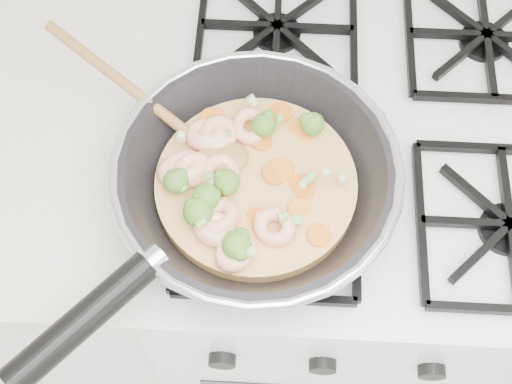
{
  "coord_description": "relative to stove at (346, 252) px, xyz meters",
  "views": [
    {
      "loc": [
        -0.14,
        1.16,
        1.71
      ],
      "look_at": [
        -0.17,
        1.57,
        0.93
      ],
      "focal_mm": 49.61,
      "sensor_mm": 36.0,
      "label": 1
    }
  ],
  "objects": [
    {
      "name": "skillet",
      "position": [
        -0.17,
        -0.13,
        0.5
      ],
      "size": [
        0.45,
        0.46,
        0.11
      ],
      "rotation": [
        0.0,
        0.0,
        0.2
      ],
      "color": "black",
      "rests_on": "stove"
    },
    {
      "name": "stove",
      "position": [
        0.0,
        0.0,
        0.0
      ],
      "size": [
        0.6,
        0.6,
        0.92
      ],
      "color": "white",
      "rests_on": "ground"
    }
  ]
}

